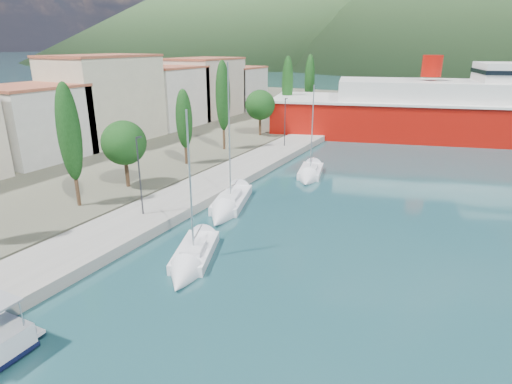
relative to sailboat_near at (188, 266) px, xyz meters
The scene contains 10 objects.
ground 112.15m from the sailboat_near, 89.22° to the left, with size 1400.00×1400.00×0.00m, color #1F484D.
quay 19.62m from the sailboat_near, 112.41° to the left, with size 5.00×88.00×0.80m, color gray.
land_strip 53.48m from the sailboat_near, 148.25° to the left, with size 70.00×148.00×0.70m, color #565644.
town_buildings 42.43m from the sailboat_near, 136.38° to the left, with size 9.20×69.20×11.30m.
tree_row 28.49m from the sailboat_near, 119.17° to the left, with size 4.26×61.73×10.91m.
lamp_posts 11.02m from the sailboat_near, 136.27° to the left, with size 0.15×45.42×6.06m.
sailboat_near is the anchor object (origin of this frame).
sailboat_mid 9.73m from the sailboat_near, 107.97° to the left, with size 4.94×9.28×12.93m.
sailboat_far 21.29m from the sailboat_near, 90.83° to the left, with size 3.87×7.35×10.32m.
ferry 54.49m from the sailboat_near, 73.18° to the left, with size 63.97×29.64×12.45m.
Camera 1 is at (13.27, -11.01, 13.34)m, focal length 30.00 mm.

